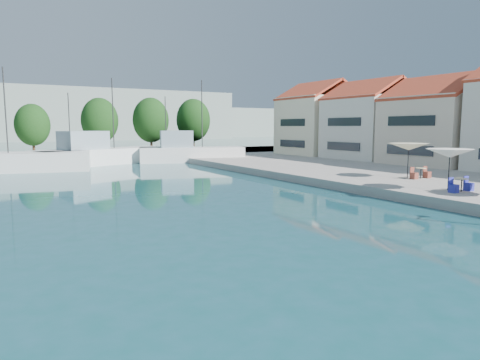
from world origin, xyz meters
TOP-DOWN VIEW (x-y plane):
  - quay_right at (22.00, 30.00)m, footprint 32.00×92.00m
  - quay_far at (-8.00, 67.00)m, footprint 90.00×16.00m
  - hill_east at (40.00, 180.00)m, footprint 140.00×40.00m
  - building_04 at (24.00, 33.00)m, footprint 9.00×8.80m
  - building_05 at (24.00, 42.00)m, footprint 8.40×8.80m
  - building_06 at (24.00, 51.00)m, footprint 9.00×8.80m
  - trawler_03 at (-3.47, 56.18)m, footprint 15.84×9.14m
  - trawler_04 at (6.71, 54.25)m, footprint 12.84×6.55m
  - tree_05 at (-9.01, 71.51)m, footprint 4.58×4.58m
  - tree_06 at (0.00, 71.80)m, footprint 5.33×5.33m
  - tree_07 at (7.28, 70.28)m, footprint 5.45×5.45m
  - tree_08 at (14.86, 71.46)m, footprint 5.54×5.54m
  - umbrella_white at (8.92, 21.66)m, footprint 2.67×2.67m
  - umbrella_cream at (12.08, 27.01)m, footprint 2.84×2.84m
  - cafe_table_02 at (9.00, 20.90)m, footprint 1.82×0.70m
  - cafe_table_03 at (12.36, 26.12)m, footprint 1.82×0.70m

SIDE VIEW (x-z plane):
  - quay_right at x=22.00m, z-range 0.00..0.60m
  - quay_far at x=-8.00m, z-range 0.00..0.60m
  - cafe_table_02 at x=9.00m, z-range 0.51..1.27m
  - cafe_table_03 at x=12.36m, z-range 0.51..1.27m
  - trawler_03 at x=-3.47m, z-range -4.03..6.17m
  - trawler_04 at x=6.71m, z-range -4.03..6.17m
  - umbrella_white at x=8.92m, z-range 1.55..3.95m
  - umbrella_cream at x=12.08m, z-range 1.59..4.07m
  - tree_05 at x=-9.01m, z-range 1.12..7.90m
  - building_04 at x=24.00m, z-range 0.42..9.62m
  - tree_06 at x=0.00m, z-range 1.21..9.10m
  - tree_07 at x=7.28m, z-range 1.22..9.29m
  - building_05 at x=24.00m, z-range 0.41..10.11m
  - tree_08 at x=14.86m, z-range 1.23..9.43m
  - building_06 at x=24.00m, z-range 0.40..10.60m
  - hill_east at x=40.00m, z-range 0.00..12.00m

